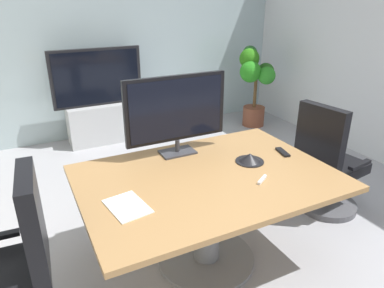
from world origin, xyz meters
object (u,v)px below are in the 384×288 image
tv_monitor (176,111)px  conference_phone (250,158)px  wall_display_unit (100,112)px  office_chair_right (327,168)px  office_chair_left (11,278)px  remote_control (283,152)px  conference_table (207,198)px  potted_plant (255,79)px

tv_monitor → conference_phone: 0.68m
wall_display_unit → office_chair_right: bearing=-61.5°
office_chair_right → conference_phone: office_chair_right is taller
office_chair_left → remote_control: office_chair_left is taller
wall_display_unit → remote_control: 2.91m
conference_table → conference_phone: 0.46m
tv_monitor → wall_display_unit: bearing=92.5°
office_chair_left → tv_monitor: (1.30, 0.56, 0.66)m
wall_display_unit → potted_plant: wall_display_unit is taller
office_chair_right → remote_control: bearing=86.4°
office_chair_right → conference_phone: (-0.93, -0.06, 0.33)m
wall_display_unit → potted_plant: (2.31, -0.40, 0.30)m
remote_control → office_chair_right: bearing=17.0°
wall_display_unit → conference_table: bearing=-87.3°
potted_plant → conference_table: bearing=-131.9°
tv_monitor → office_chair_left: bearing=-156.9°
conference_table → office_chair_left: office_chair_left is taller
office_chair_left → potted_plant: size_ratio=0.89×
conference_table → office_chair_left: 1.34m
office_chair_left → wall_display_unit: (1.20, 2.91, -0.01)m
conference_table → remote_control: 0.76m
conference_table → office_chair_right: size_ratio=1.65×
office_chair_right → remote_control: (-0.60, -0.05, 0.31)m
office_chair_right → conference_table: bearing=86.7°
office_chair_left → office_chair_right: 2.68m
office_chair_left → conference_phone: 1.77m
office_chair_left → tv_monitor: 1.56m
office_chair_right → remote_control: office_chair_right is taller
office_chair_left → potted_plant: (3.51, 2.52, 0.29)m
tv_monitor → remote_control: (0.77, -0.40, -0.35)m
office_chair_left → remote_control: 2.10m
wall_display_unit → remote_control: bearing=-72.5°
tv_monitor → potted_plant: bearing=41.6°
remote_control → tv_monitor: bearing=165.2°
conference_phone → potted_plant: bearing=53.2°
wall_display_unit → potted_plant: bearing=-9.7°
office_chair_right → tv_monitor: (-1.37, 0.35, 0.66)m
potted_plant → conference_phone: potted_plant is taller
conference_phone → remote_control: size_ratio=1.29×
tv_monitor → conference_phone: tv_monitor is taller
tv_monitor → wall_display_unit: 2.45m
office_chair_right → remote_control: 0.68m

